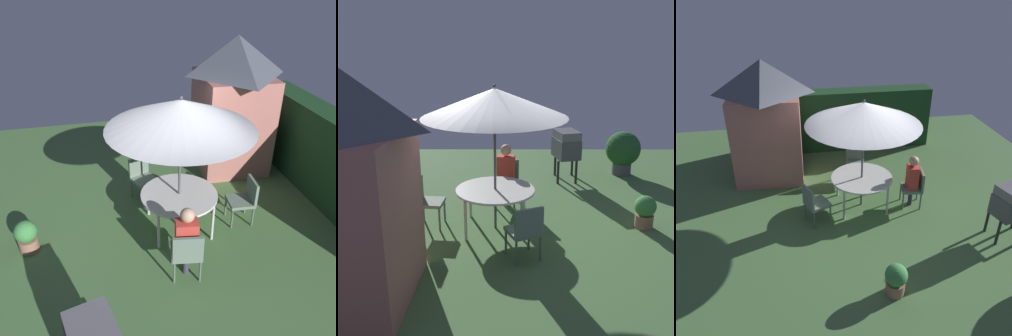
# 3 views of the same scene
# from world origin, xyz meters

# --- Properties ---
(ground_plane) EXTENTS (11.00, 11.00, 0.00)m
(ground_plane) POSITION_xyz_m (0.00, 0.00, 0.00)
(ground_plane) COLOR #47703D
(garden_shed) EXTENTS (1.84, 1.69, 3.05)m
(garden_shed) POSITION_xyz_m (-2.05, 2.09, 1.56)
(garden_shed) COLOR #B26B60
(garden_shed) RESTS_ON ground
(patio_table) EXTENTS (1.39, 1.39, 0.74)m
(patio_table) POSITION_xyz_m (0.03, 0.29, 0.69)
(patio_table) COLOR white
(patio_table) RESTS_ON ground
(patio_umbrella) EXTENTS (2.46, 2.46, 2.56)m
(patio_umbrella) POSITION_xyz_m (0.03, 0.29, 2.26)
(patio_umbrella) COLOR #4C4C51
(patio_umbrella) RESTS_ON ground
(bbq_grill) EXTENTS (0.80, 0.65, 1.20)m
(bbq_grill) POSITION_xyz_m (2.71, -1.32, 0.85)
(bbq_grill) COLOR #47474C
(bbq_grill) RESTS_ON ground
(chair_near_shed) EXTENTS (0.53, 0.53, 0.90)m
(chair_near_shed) POSITION_xyz_m (1.24, 0.09, 0.52)
(chair_near_shed) COLOR slate
(chair_near_shed) RESTS_ON ground
(chair_far_side) EXTENTS (0.50, 0.50, 0.90)m
(chair_far_side) POSITION_xyz_m (0.13, 1.54, 0.52)
(chair_far_side) COLOR slate
(chair_far_side) RESTS_ON ground
(chair_toward_hedge) EXTENTS (0.61, 0.61, 0.90)m
(chair_toward_hedge) POSITION_xyz_m (-1.11, -0.20, 0.52)
(chair_toward_hedge) COLOR slate
(chair_toward_hedge) RESTS_ON ground
(potted_plant_by_shed) EXTENTS (0.39, 0.39, 0.60)m
(potted_plant_by_shed) POSITION_xyz_m (0.05, -2.39, 0.32)
(potted_plant_by_shed) COLOR #936651
(potted_plant_by_shed) RESTS_ON ground
(potted_plant_by_grill) EXTENTS (0.85, 0.85, 1.08)m
(potted_plant_by_grill) POSITION_xyz_m (3.12, -2.78, 0.61)
(potted_plant_by_grill) COLOR #4C4C51
(potted_plant_by_grill) RESTS_ON ground
(person_in_red) EXTENTS (0.29, 0.37, 1.26)m
(person_in_red) POSITION_xyz_m (1.16, 0.10, 0.78)
(person_in_red) COLOR #CC3D33
(person_in_red) RESTS_ON ground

